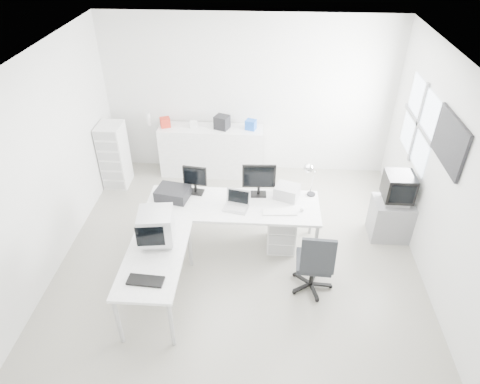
# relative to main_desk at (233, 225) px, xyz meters

# --- Properties ---
(floor) EXTENTS (5.00, 5.00, 0.01)m
(floor) POSITION_rel_main_desk_xyz_m (0.11, -0.26, -0.38)
(floor) COLOR #BBBAA8
(floor) RESTS_ON ground
(ceiling) EXTENTS (5.00, 5.00, 0.01)m
(ceiling) POSITION_rel_main_desk_xyz_m (0.11, -0.26, 2.42)
(ceiling) COLOR white
(ceiling) RESTS_ON back_wall
(back_wall) EXTENTS (5.00, 0.02, 2.80)m
(back_wall) POSITION_rel_main_desk_xyz_m (0.11, 2.24, 1.02)
(back_wall) COLOR silver
(back_wall) RESTS_ON floor
(left_wall) EXTENTS (0.02, 5.00, 2.80)m
(left_wall) POSITION_rel_main_desk_xyz_m (-2.39, -0.26, 1.02)
(left_wall) COLOR silver
(left_wall) RESTS_ON floor
(right_wall) EXTENTS (0.02, 5.00, 2.80)m
(right_wall) POSITION_rel_main_desk_xyz_m (2.61, -0.26, 1.02)
(right_wall) COLOR silver
(right_wall) RESTS_ON floor
(window) EXTENTS (0.02, 1.20, 1.10)m
(window) POSITION_rel_main_desk_xyz_m (2.59, 0.94, 1.23)
(window) COLOR white
(window) RESTS_ON right_wall
(wall_picture) EXTENTS (0.04, 0.90, 0.60)m
(wall_picture) POSITION_rel_main_desk_xyz_m (2.58, -0.16, 1.52)
(wall_picture) COLOR black
(wall_picture) RESTS_ON right_wall
(main_desk) EXTENTS (2.40, 0.80, 0.75)m
(main_desk) POSITION_rel_main_desk_xyz_m (0.00, 0.00, 0.00)
(main_desk) COLOR white
(main_desk) RESTS_ON floor
(side_desk) EXTENTS (0.70, 1.40, 0.75)m
(side_desk) POSITION_rel_main_desk_xyz_m (-0.85, -1.10, 0.00)
(side_desk) COLOR white
(side_desk) RESTS_ON floor
(drawer_pedestal) EXTENTS (0.40, 0.50, 0.60)m
(drawer_pedestal) POSITION_rel_main_desk_xyz_m (0.70, 0.05, -0.08)
(drawer_pedestal) COLOR white
(drawer_pedestal) RESTS_ON floor
(inkjet_printer) EXTENTS (0.50, 0.42, 0.16)m
(inkjet_printer) POSITION_rel_main_desk_xyz_m (-0.85, 0.10, 0.45)
(inkjet_printer) COLOR black
(inkjet_printer) RESTS_ON main_desk
(lcd_monitor_small) EXTENTS (0.36, 0.24, 0.43)m
(lcd_monitor_small) POSITION_rel_main_desk_xyz_m (-0.55, 0.25, 0.59)
(lcd_monitor_small) COLOR black
(lcd_monitor_small) RESTS_ON main_desk
(lcd_monitor_large) EXTENTS (0.47, 0.21, 0.48)m
(lcd_monitor_large) POSITION_rel_main_desk_xyz_m (0.35, 0.25, 0.62)
(lcd_monitor_large) COLOR black
(lcd_monitor_large) RESTS_ON main_desk
(laptop) EXTENTS (0.42, 0.43, 0.23)m
(laptop) POSITION_rel_main_desk_xyz_m (0.05, -0.10, 0.49)
(laptop) COLOR #B7B7BA
(laptop) RESTS_ON main_desk
(white_keyboard) EXTENTS (0.47, 0.18, 0.02)m
(white_keyboard) POSITION_rel_main_desk_xyz_m (0.65, -0.15, 0.38)
(white_keyboard) COLOR white
(white_keyboard) RESTS_ON main_desk
(white_mouse) EXTENTS (0.06, 0.06, 0.06)m
(white_mouse) POSITION_rel_main_desk_xyz_m (0.95, -0.10, 0.40)
(white_mouse) COLOR white
(white_mouse) RESTS_ON main_desk
(laser_printer) EXTENTS (0.39, 0.37, 0.18)m
(laser_printer) POSITION_rel_main_desk_xyz_m (0.75, 0.22, 0.47)
(laser_printer) COLOR #9E9E9E
(laser_printer) RESTS_ON main_desk
(desk_lamp) EXTENTS (0.18, 0.18, 0.46)m
(desk_lamp) POSITION_rel_main_desk_xyz_m (1.10, 0.30, 0.61)
(desk_lamp) COLOR silver
(desk_lamp) RESTS_ON main_desk
(crt_monitor) EXTENTS (0.48, 0.48, 0.49)m
(crt_monitor) POSITION_rel_main_desk_xyz_m (-0.85, -0.85, 0.62)
(crt_monitor) COLOR #B7B7BA
(crt_monitor) RESTS_ON side_desk
(black_keyboard) EXTENTS (0.42, 0.19, 0.03)m
(black_keyboard) POSITION_rel_main_desk_xyz_m (-0.85, -1.50, 0.39)
(black_keyboard) COLOR black
(black_keyboard) RESTS_ON side_desk
(office_chair) EXTENTS (0.59, 0.59, 0.98)m
(office_chair) POSITION_rel_main_desk_xyz_m (1.09, -0.75, 0.11)
(office_chair) COLOR #272A2D
(office_chair) RESTS_ON floor
(tv_cabinet) EXTENTS (0.57, 0.47, 0.62)m
(tv_cabinet) POSITION_rel_main_desk_xyz_m (2.33, 0.38, -0.06)
(tv_cabinet) COLOR slate
(tv_cabinet) RESTS_ON floor
(crt_tv) EXTENTS (0.50, 0.48, 0.45)m
(crt_tv) POSITION_rel_main_desk_xyz_m (2.33, 0.38, 0.47)
(crt_tv) COLOR black
(crt_tv) RESTS_ON tv_cabinet
(sideboard) EXTENTS (1.84, 0.46, 0.92)m
(sideboard) POSITION_rel_main_desk_xyz_m (-0.54, 1.98, 0.09)
(sideboard) COLOR white
(sideboard) RESTS_ON floor
(clutter_box_a) EXTENTS (0.21, 0.20, 0.17)m
(clutter_box_a) POSITION_rel_main_desk_xyz_m (-1.34, 1.98, 0.63)
(clutter_box_a) COLOR red
(clutter_box_a) RESTS_ON sideboard
(clutter_box_b) EXTENTS (0.12, 0.11, 0.12)m
(clutter_box_b) POSITION_rel_main_desk_xyz_m (-0.84, 1.98, 0.61)
(clutter_box_b) COLOR white
(clutter_box_b) RESTS_ON sideboard
(clutter_box_c) EXTENTS (0.29, 0.28, 0.23)m
(clutter_box_c) POSITION_rel_main_desk_xyz_m (-0.34, 1.98, 0.66)
(clutter_box_c) COLOR black
(clutter_box_c) RESTS_ON sideboard
(clutter_box_d) EXTENTS (0.21, 0.19, 0.17)m
(clutter_box_d) POSITION_rel_main_desk_xyz_m (0.16, 1.98, 0.63)
(clutter_box_d) COLOR blue
(clutter_box_d) RESTS_ON sideboard
(clutter_bottle) EXTENTS (0.07, 0.07, 0.22)m
(clutter_bottle) POSITION_rel_main_desk_xyz_m (-1.64, 2.02, 0.66)
(clutter_bottle) COLOR white
(clutter_bottle) RESTS_ON sideboard
(filing_cabinet) EXTENTS (0.40, 0.48, 1.15)m
(filing_cabinet) POSITION_rel_main_desk_xyz_m (-2.17, 1.52, 0.20)
(filing_cabinet) COLOR white
(filing_cabinet) RESTS_ON floor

